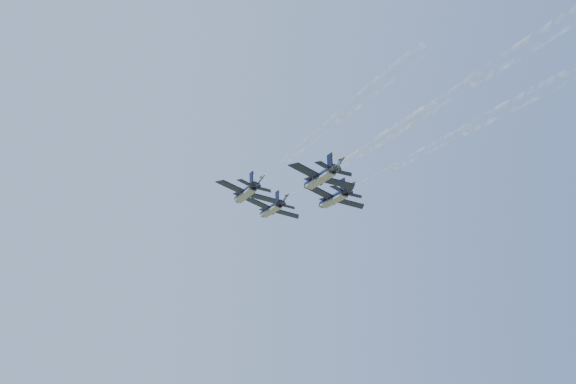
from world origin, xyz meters
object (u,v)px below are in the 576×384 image
object	(u,v)px
jet_lead	(271,209)
jet_right	(333,199)
jet_left	(246,193)
jet_slot	(320,178)

from	to	relation	value
jet_lead	jet_right	size ratio (longest dim) A/B	1.00
jet_left	jet_slot	distance (m)	17.08
jet_right	jet_lead	bearing A→B (deg)	122.64
jet_lead	jet_left	xyz separation A→B (m)	(-8.06, -12.65, 0.00)
jet_slot	jet_left	bearing A→B (deg)	121.27
jet_lead	jet_slot	size ratio (longest dim) A/B	1.00
jet_lead	jet_slot	distance (m)	26.90
jet_lead	jet_slot	bearing A→B (deg)	-89.42
jet_lead	jet_slot	world-z (taller)	same
jet_lead	jet_left	bearing A→B (deg)	-124.94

